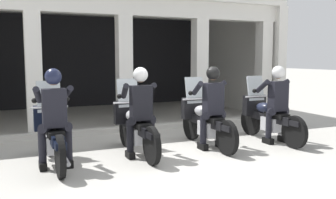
{
  "coord_description": "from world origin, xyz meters",
  "views": [
    {
      "loc": [
        -2.88,
        -6.05,
        1.75
      ],
      "look_at": [
        0.0,
        0.53,
        0.94
      ],
      "focal_mm": 39.95,
      "sensor_mm": 36.0,
      "label": 1
    }
  ],
  "objects": [
    {
      "name": "police_officer_far_left",
      "position": [
        -2.19,
        -0.04,
        0.94
      ],
      "size": [
        0.63,
        0.61,
        1.58
      ],
      "rotation": [
        0.0,
        0.0,
        -0.04
      ],
      "color": "black",
      "rests_on": "ground"
    },
    {
      "name": "station_building",
      "position": [
        -0.16,
        5.49,
        2.13
      ],
      "size": [
        9.56,
        5.24,
        3.37
      ],
      "color": "black",
      "rests_on": "ground"
    },
    {
      "name": "motorcycle_center_right",
      "position": [
        0.73,
        0.37,
        0.5
      ],
      "size": [
        0.62,
        2.04,
        1.35
      ],
      "rotation": [
        0.0,
        0.0,
        -0.11
      ],
      "color": "black",
      "rests_on": "ground"
    },
    {
      "name": "motorcycle_far_left",
      "position": [
        -2.19,
        0.25,
        0.5
      ],
      "size": [
        0.62,
        2.04,
        1.35
      ],
      "rotation": [
        0.0,
        0.0,
        -0.04
      ],
      "color": "black",
      "rests_on": "ground"
    },
    {
      "name": "ground_plane",
      "position": [
        0.0,
        3.0,
        0.0
      ],
      "size": [
        80.0,
        80.0,
        0.0
      ],
      "primitive_type": "plane",
      "color": "#A8A59E"
    },
    {
      "name": "kerb_strip",
      "position": [
        -0.16,
        2.36,
        0.06
      ],
      "size": [
        9.06,
        0.24,
        0.12
      ],
      "primitive_type": "cube",
      "color": "#B7B5AD",
      "rests_on": "ground"
    },
    {
      "name": "police_officer_far_right",
      "position": [
        2.19,
        -0.01,
        0.94
      ],
      "size": [
        0.63,
        0.61,
        1.58
      ],
      "rotation": [
        0.0,
        0.0,
        -0.12
      ],
      "color": "black",
      "rests_on": "ground"
    },
    {
      "name": "police_officer_center_right",
      "position": [
        0.73,
        0.09,
        0.94
      ],
      "size": [
        0.63,
        0.61,
        1.58
      ],
      "rotation": [
        0.0,
        0.0,
        -0.11
      ],
      "color": "black",
      "rests_on": "ground"
    },
    {
      "name": "motorcycle_far_right",
      "position": [
        2.19,
        0.27,
        0.5
      ],
      "size": [
        0.62,
        2.04,
        1.35
      ],
      "rotation": [
        0.0,
        0.0,
        -0.12
      ],
      "color": "black",
      "rests_on": "ground"
    },
    {
      "name": "motorcycle_center_left",
      "position": [
        -0.73,
        0.34,
        0.5
      ],
      "size": [
        0.62,
        2.04,
        1.35
      ],
      "rotation": [
        0.0,
        0.0,
        -0.11
      ],
      "color": "black",
      "rests_on": "ground"
    },
    {
      "name": "police_officer_center_left",
      "position": [
        -0.73,
        0.06,
        0.94
      ],
      "size": [
        0.63,
        0.61,
        1.58
      ],
      "rotation": [
        0.0,
        0.0,
        -0.11
      ],
      "color": "black",
      "rests_on": "ground"
    }
  ]
}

